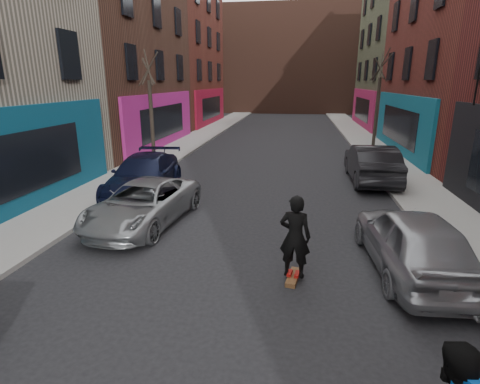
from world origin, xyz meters
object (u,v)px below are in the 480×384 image
(tree_left_far, at_px, (150,99))
(parked_left_end, at_px, (144,175))
(parked_right_end, at_px, (371,163))
(skateboard, at_px, (293,277))
(tree_right_far, at_px, (378,93))
(parked_left_far, at_px, (143,203))
(parked_right_far, at_px, (412,241))
(skateboarder, at_px, (295,237))

(tree_left_far, relative_size, parked_left_end, 1.25)
(parked_right_end, relative_size, skateboard, 6.19)
(skateboard, bearing_deg, tree_right_far, 83.83)
(parked_left_far, bearing_deg, parked_right_end, 45.71)
(parked_right_far, xyz_separation_m, skateboard, (-2.65, -0.81, -0.71))
(parked_left_far, relative_size, parked_right_far, 1.05)
(tree_left_far, bearing_deg, parked_left_far, -70.72)
(parked_left_far, xyz_separation_m, skateboarder, (4.61, -2.75, 0.38))
(skateboard, bearing_deg, tree_left_far, 133.17)
(parked_left_end, bearing_deg, parked_right_far, -35.52)
(tree_right_far, distance_m, skateboard, 18.31)
(tree_right_far, xyz_separation_m, parked_left_end, (-10.63, -11.58, -2.78))
(tree_right_far, bearing_deg, parked_left_far, -122.81)
(tree_left_far, distance_m, skateboarder, 13.85)
(tree_left_far, height_order, parked_left_end, tree_left_far)
(parked_right_far, bearing_deg, tree_right_far, -101.38)
(tree_right_far, xyz_separation_m, skateboard, (-4.79, -17.33, -3.48))
(tree_right_far, relative_size, parked_right_far, 1.52)
(parked_right_end, bearing_deg, tree_right_far, -101.15)
(tree_left_far, distance_m, parked_right_end, 11.33)
(skateboarder, bearing_deg, parked_right_end, -100.08)
(parked_left_end, relative_size, skateboard, 6.49)
(parked_right_end, height_order, skateboarder, skateboarder)
(tree_left_far, bearing_deg, parked_right_far, -45.71)
(parked_left_end, height_order, parked_right_far, parked_right_far)
(tree_left_far, xyz_separation_m, skateboarder, (7.61, -11.33, -2.35))
(parked_right_far, distance_m, skateboarder, 2.78)
(parked_right_far, bearing_deg, parked_left_end, -34.22)
(parked_left_far, bearing_deg, skateboard, -24.12)
(parked_left_end, xyz_separation_m, parked_right_far, (8.49, -4.94, 0.01))
(tree_left_far, distance_m, parked_left_end, 6.42)
(skateboard, relative_size, skateboarder, 0.43)
(tree_left_far, distance_m, tree_right_far, 13.78)
(tree_left_far, relative_size, skateboard, 8.12)
(parked_right_end, height_order, skateboard, parked_right_end)
(tree_right_far, height_order, parked_right_end, tree_right_far)
(parked_right_far, bearing_deg, skateboarder, 12.96)
(parked_left_end, xyz_separation_m, skateboarder, (5.84, -5.75, 0.28))
(tree_left_far, height_order, tree_right_far, tree_right_far)
(parked_left_far, relative_size, parked_left_end, 0.91)
(skateboarder, bearing_deg, skateboard, -0.00)
(tree_right_far, bearing_deg, skateboarder, -105.44)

